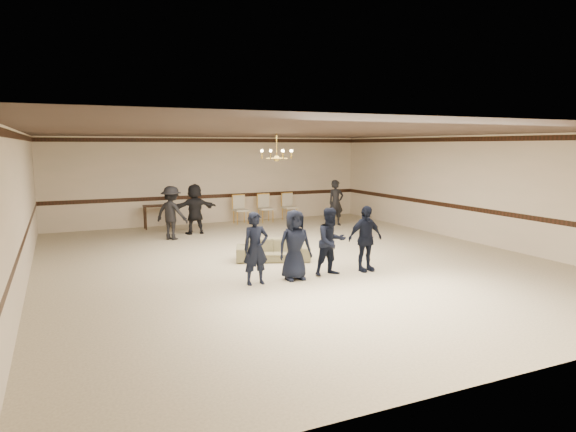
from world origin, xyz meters
The scene contains 16 objects.
room centered at (0.00, 0.00, 1.60)m, with size 12.01×14.01×3.21m.
chair_rail centered at (0.00, 6.99, 1.00)m, with size 12.00×0.02×0.14m, color black.
crown_molding centered at (0.00, 6.99, 3.08)m, with size 12.00×0.02×0.14m, color black.
chandelier centered at (0.00, 1.00, 2.88)m, with size 0.94×0.94×0.89m, color #B39239, non-canonical shape.
boy_a centered at (-1.62, -1.65, 0.76)m, with size 0.56×0.37×1.53m, color black.
boy_b centered at (-0.72, -1.65, 0.76)m, with size 0.75×0.49×1.53m, color black.
boy_c centered at (0.18, -1.65, 0.76)m, with size 0.74×0.58×1.53m, color black.
boy_d centered at (1.08, -1.65, 0.76)m, with size 0.89×0.37×1.53m, color black.
settee centered at (-0.44, 0.22, 0.27)m, with size 1.84×0.72×0.54m, color #7C7753.
adult_left centered at (-2.17, 4.17, 0.83)m, with size 1.07×0.62×1.66m, color black.
adult_mid centered at (-1.27, 4.87, 0.83)m, with size 1.54×0.49×1.66m, color black.
adult_right centered at (3.83, 4.47, 0.83)m, with size 0.61×0.40×1.66m, color black.
banquet_chair_left centered at (0.82, 6.30, 0.52)m, with size 0.51×0.51×1.05m, color beige, non-canonical shape.
banquet_chair_mid centered at (1.82, 6.30, 0.52)m, with size 0.51×0.51×1.05m, color beige, non-canonical shape.
banquet_chair_right centered at (2.82, 6.30, 0.52)m, with size 0.51×0.51×1.05m, color beige, non-canonical shape.
console_table centered at (-2.18, 6.50, 0.42)m, with size 0.99×0.42×0.83m, color black.
Camera 1 is at (-5.28, -11.27, 2.89)m, focal length 31.35 mm.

